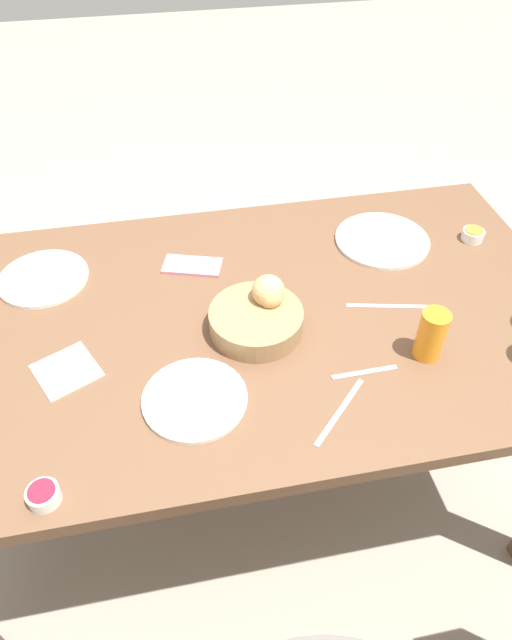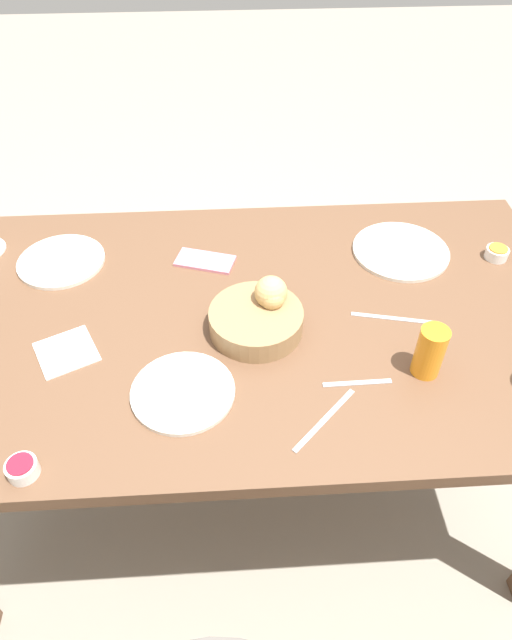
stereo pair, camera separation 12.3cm
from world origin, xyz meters
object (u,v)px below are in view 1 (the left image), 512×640
(bread_basket, at_px, (259,315))
(napkin, at_px, (67,371))
(juice_glass, at_px, (431,335))
(jam_bowl_berry, at_px, (43,495))
(plate_near_right, at_px, (43,278))
(plate_far_center, at_px, (195,399))
(knife_silver, at_px, (387,306))
(cell_phone, at_px, (192,266))
(spoon_coffee, at_px, (364,372))
(plate_near_left, at_px, (382,240))
(jam_bowl_honey, at_px, (473,235))
(fork_silver, at_px, (340,411))

(bread_basket, bearing_deg, napkin, 7.15)
(juice_glass, bearing_deg, jam_bowl_berry, 14.01)
(plate_near_right, relative_size, napkin, 1.38)
(plate_near_right, xyz_separation_m, plate_far_center, (-0.33, 0.45, 0.00))
(bread_basket, relative_size, knife_silver, 1.11)
(bread_basket, xyz_separation_m, jam_bowl_berry, (0.46, 0.35, -0.02))
(plate_far_center, bearing_deg, napkin, -26.63)
(napkin, bearing_deg, cell_phone, -135.24)
(juice_glass, xyz_separation_m, knife_silver, (0.03, -0.16, -0.06))
(cell_phone, bearing_deg, plate_near_right, -3.14)
(plate_near_right, relative_size, plate_far_center, 1.04)
(spoon_coffee, bearing_deg, plate_near_left, -114.46)
(bread_basket, distance_m, jam_bowl_berry, 0.58)
(knife_silver, height_order, cell_phone, cell_phone)
(plate_near_left, distance_m, plate_far_center, 0.72)
(plate_near_right, relative_size, jam_bowl_berry, 3.83)
(plate_far_center, xyz_separation_m, cell_phone, (-0.04, -0.43, -0.00))
(spoon_coffee, height_order, napkin, napkin)
(jam_bowl_honey, distance_m, fork_silver, 0.72)
(bread_basket, height_order, cell_phone, bread_basket)
(jam_bowl_honey, bearing_deg, cell_phone, -2.06)
(cell_phone, bearing_deg, bread_basket, 116.78)
(plate_far_center, bearing_deg, jam_bowl_honey, -153.35)
(plate_near_left, bearing_deg, plate_near_right, -0.68)
(plate_near_left, bearing_deg, fork_silver, 61.91)
(plate_near_left, relative_size, jam_bowl_berry, 4.35)
(jam_bowl_berry, xyz_separation_m, napkin, (-0.02, -0.30, -0.01))
(knife_silver, bearing_deg, cell_phone, -28.56)
(plate_near_left, xyz_separation_m, plate_far_center, (0.57, 0.44, 0.00))
(bread_basket, height_order, plate_near_left, bread_basket)
(juice_glass, bearing_deg, plate_near_right, -26.59)
(plate_near_left, relative_size, fork_silver, 1.74)
(jam_bowl_berry, bearing_deg, spoon_coffee, -165.06)
(jam_bowl_berry, distance_m, spoon_coffee, 0.67)
(plate_near_right, distance_m, knife_silver, 0.86)
(knife_silver, bearing_deg, jam_bowl_berry, 25.16)
(plate_near_left, bearing_deg, spoon_coffee, 65.54)
(cell_phone, bearing_deg, plate_far_center, 84.21)
(plate_near_left, xyz_separation_m, knife_silver, (0.08, 0.25, -0.00))
(knife_silver, bearing_deg, bread_basket, 1.52)
(knife_silver, xyz_separation_m, spoon_coffee, (0.12, 0.19, 0.00))
(jam_bowl_honey, distance_m, napkin, 1.11)
(bread_basket, distance_m, cell_phone, 0.28)
(jam_bowl_berry, relative_size, knife_silver, 0.30)
(plate_far_center, distance_m, jam_bowl_honey, 0.91)
(cell_phone, bearing_deg, knife_silver, 151.44)
(jam_bowl_berry, height_order, cell_phone, jam_bowl_berry)
(juice_glass, relative_size, spoon_coffee, 0.82)
(plate_far_center, xyz_separation_m, fork_silver, (-0.28, 0.08, -0.00))
(plate_near_right, bearing_deg, plate_near_left, 179.32)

